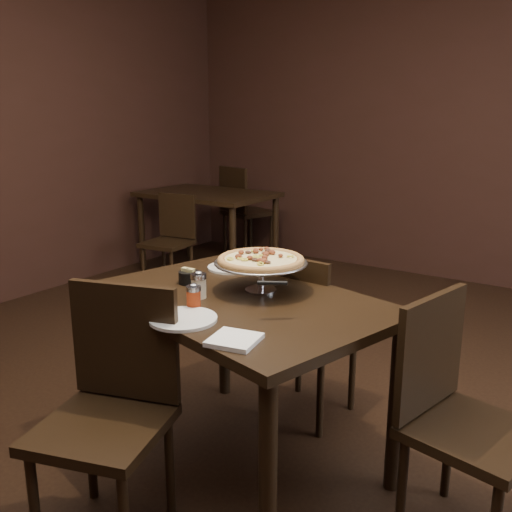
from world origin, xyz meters
The scene contains 16 objects.
room centered at (0.06, 0.03, 1.40)m, with size 6.04×7.04×2.84m.
dining_table centered at (-0.04, -0.01, 0.69)m, with size 1.44×1.13×0.79m.
background_table centered at (-2.20, 2.45, 0.68)m, with size 1.26×0.84×0.79m.
pizza_stand centered at (-0.02, 0.12, 0.93)m, with size 0.41×0.41×0.17m.
parmesan_shaker centered at (-0.18, -0.11, 0.85)m, with size 0.07×0.07×0.12m.
pepper_flake_shaker centered at (-0.11, -0.23, 0.84)m, with size 0.06×0.06×0.11m.
packet_caddy centered at (-0.35, 0.02, 0.82)m, with size 0.09×0.09×0.07m.
napkin_stack centered at (0.23, -0.42, 0.80)m, with size 0.16×0.16×0.02m, color white.
plate_left centered at (-0.34, 0.33, 0.80)m, with size 0.23×0.23×0.01m, color white.
plate_near centered at (-0.05, -0.36, 0.80)m, with size 0.26×0.26×0.01m, color white.
serving_spatula centered at (0.20, -0.13, 0.92)m, with size 0.15×0.15×0.02m.
chair_far centered at (0.00, 0.48, 0.49)m, with size 0.43×0.43×0.89m.
chair_near centered at (-0.20, -0.60, 0.51)m, with size 0.55×0.55×0.94m.
chair_side centered at (0.87, 0.08, 0.50)m, with size 0.51×0.51×0.91m.
bg_chair_far centered at (-2.28, 3.16, 0.53)m, with size 0.57×0.57×0.98m.
bg_chair_near centered at (-2.18, 1.88, 0.45)m, with size 0.43×0.43×0.83m.
Camera 1 is at (1.31, -1.88, 1.56)m, focal length 40.00 mm.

